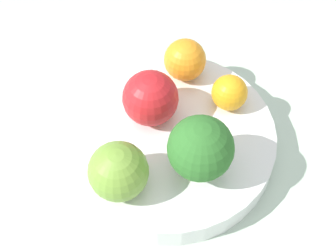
# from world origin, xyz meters

# --- Properties ---
(ground_plane) EXTENTS (6.00, 6.00, 0.00)m
(ground_plane) POSITION_xyz_m (0.00, 0.00, 0.00)
(ground_plane) COLOR gray
(table_surface) EXTENTS (1.20, 1.20, 0.02)m
(table_surface) POSITION_xyz_m (0.00, 0.00, 0.01)
(table_surface) COLOR #B2C6B2
(table_surface) RESTS_ON ground_plane
(bowl) EXTENTS (0.23, 0.23, 0.03)m
(bowl) POSITION_xyz_m (0.00, 0.00, 0.04)
(bowl) COLOR white
(bowl) RESTS_ON table_surface
(broccoli) EXTENTS (0.06, 0.06, 0.07)m
(broccoli) POSITION_xyz_m (-0.06, 0.01, 0.09)
(broccoli) COLOR #8CB76B
(broccoli) RESTS_ON bowl
(apple_red) EXTENTS (0.06, 0.06, 0.06)m
(apple_red) POSITION_xyz_m (0.03, -0.00, 0.08)
(apple_red) COLOR red
(apple_red) RESTS_ON bowl
(apple_green) EXTENTS (0.06, 0.06, 0.06)m
(apple_green) POSITION_xyz_m (-0.02, 0.08, 0.08)
(apple_green) COLOR olive
(apple_green) RESTS_ON bowl
(orange_front) EXTENTS (0.04, 0.04, 0.04)m
(orange_front) POSITION_xyz_m (-0.01, -0.07, 0.07)
(orange_front) COLOR orange
(orange_front) RESTS_ON bowl
(orange_back) EXTENTS (0.05, 0.05, 0.05)m
(orange_back) POSITION_xyz_m (0.05, -0.07, 0.07)
(orange_back) COLOR orange
(orange_back) RESTS_ON bowl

